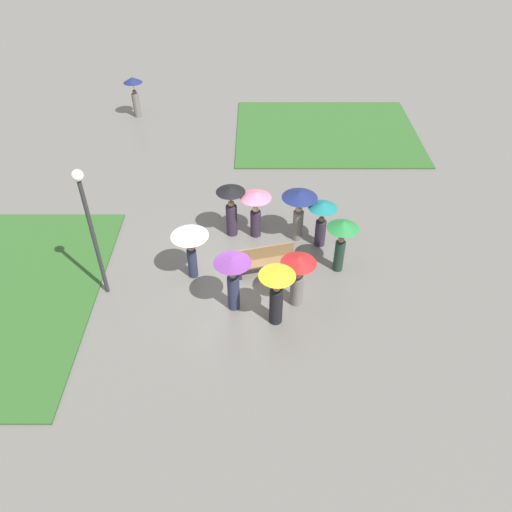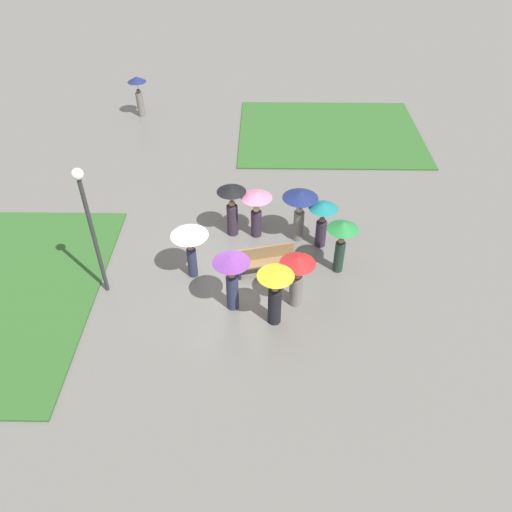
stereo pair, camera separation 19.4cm
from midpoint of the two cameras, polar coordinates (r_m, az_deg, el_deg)
name	(u,v)px [view 2 (the right image)]	position (r m, az deg, el deg)	size (l,w,h in m)	color
ground_plane	(227,274)	(16.01, -2.94, -2.09)	(90.00, 90.00, 0.00)	#66635E
lawn_patch_far	(329,132)	(24.65, 8.62, 13.79)	(8.50, 6.90, 0.06)	#2D5B26
park_bench	(265,259)	(15.81, 1.38, -0.39)	(1.97, 0.87, 0.90)	brown
lamp_post	(89,217)	(14.43, -18.21, 4.27)	(0.32, 0.32, 4.26)	#2D2D30
crowd_person_teal	(322,218)	(16.62, 7.93, 4.35)	(0.96, 0.96, 1.70)	#2D2333
crowd_person_pink	(256,206)	(16.87, 0.37, 5.75)	(1.07, 1.07, 1.76)	#2D2333
crowd_person_purple	(232,273)	(14.03, -2.40, -1.94)	(1.07, 1.07, 1.93)	#282D47
crowd_person_yellow	(275,289)	(13.67, 2.61, -3.83)	(1.02, 1.02, 1.93)	black
crowd_person_navy	(300,204)	(16.64, 5.37, 5.92)	(1.19, 1.19, 1.93)	slate
crowd_person_white	(190,239)	(15.15, -7.22, 1.97)	(1.15, 1.15, 1.85)	#282D47
crowd_person_red	(297,272)	(14.27, 5.10, -1.83)	(1.03, 1.03, 1.79)	slate
crowd_person_green	(342,236)	(15.51, 10.14, 2.26)	(0.98, 0.98, 1.89)	#1E3328
crowd_person_black	(232,203)	(16.93, -2.45, 6.09)	(0.99, 0.99, 1.96)	#2D2333
lone_walker_far_path	(138,89)	(26.27, -13.11, 18.07)	(0.91, 0.91, 1.98)	slate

